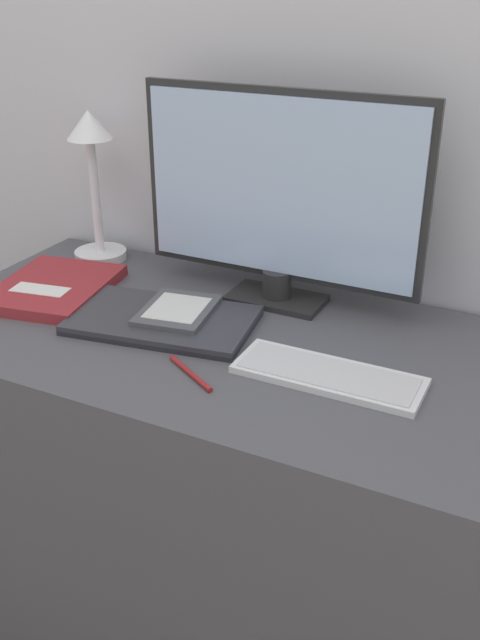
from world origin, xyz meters
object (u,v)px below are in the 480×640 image
Objects in this scene: ereader at (177,310)px; notebook at (54,288)px; pen at (190,373)px; keyboard at (328,375)px; laptop at (163,320)px; monitor at (279,197)px; desk_lamp at (93,171)px.

notebook is (-0.30, -0.00, -0.01)m from ereader.
keyboard is at bearing 23.74° from pen.
ereader reaches higher than pen.
keyboard is 1.04× the size of notebook.
laptop reaches higher than pen.
ereader is at bearing 0.24° from notebook.
pen is (-0.01, -0.34, -0.22)m from monitor.
notebook is at bearing -81.72° from desk_lamp.
monitor is 0.29m from ereader.
laptop is 0.03m from ereader.
monitor is 1.83× the size of keyboard.
keyboard is 0.36m from laptop.
desk_lamp is (-0.33, 0.21, 0.19)m from ereader.
pen is at bearing -156.26° from keyboard.
ereader reaches higher than keyboard.
monitor is 1.69× the size of desk_lamp.
monitor is at bearing 21.48° from notebook.
pen is at bearing -21.39° from notebook.
pen is at bearing -91.75° from monitor.
monitor is at bearing 129.26° from keyboard.
laptop is 0.44m from desk_lamp.
keyboard is 0.65m from notebook.
ereader is at bearing -128.34° from monitor.
notebook reaches higher than laptop.
monitor is 0.38m from keyboard.
pen is (0.13, -0.17, -0.02)m from ereader.
monitor is 0.52m from notebook.
monitor is 0.33m from laptop.
keyboard is (0.20, -0.25, -0.21)m from monitor.
monitor is 3.17× the size of ereader.
keyboard is 0.35m from ereader.
monitor is at bearing -4.18° from desk_lamp.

